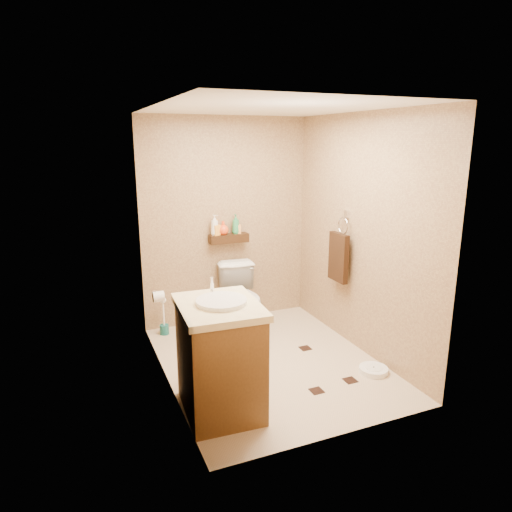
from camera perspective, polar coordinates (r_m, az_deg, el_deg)
name	(u,v)px	position (r m, az deg, el deg)	size (l,w,h in m)	color
ground	(270,362)	(4.63, 1.70, -13.10)	(2.50, 2.50, 0.00)	beige
wall_back	(226,222)	(5.35, -3.74, 4.27)	(2.00, 0.04, 2.40)	tan
wall_front	(347,281)	(3.16, 11.26, -3.12)	(2.00, 0.04, 2.40)	tan
wall_left	(162,254)	(3.92, -11.62, 0.26)	(0.04, 2.50, 2.40)	tan
wall_right	(361,235)	(4.71, 12.98, 2.54)	(0.04, 2.50, 2.40)	tan
ceiling	(272,108)	(4.12, 1.96, 18.05)	(2.00, 2.50, 0.02)	white
wall_shelf	(229,238)	(5.31, -3.43, 2.22)	(0.46, 0.14, 0.10)	#3A220F
floor_accents	(275,364)	(4.59, 2.45, -13.30)	(1.17, 1.24, 0.01)	black
toilet	(243,299)	(5.20, -1.69, -5.42)	(0.42, 0.74, 0.75)	white
vanity	(220,356)	(3.70, -4.54, -12.38)	(0.66, 0.78, 1.05)	brown
bathroom_scale	(373,370)	(4.57, 14.47, -13.62)	(0.34, 0.34, 0.05)	white
toilet_brush	(164,321)	(5.27, -11.43, -7.99)	(0.10, 0.10, 0.44)	#175F5D
towel_ring	(339,255)	(4.92, 10.31, 0.12)	(0.12, 0.30, 0.76)	silver
toilet_paper	(158,297)	(4.71, -12.11, -4.98)	(0.12, 0.11, 0.12)	white
bottle_a	(215,225)	(5.23, -5.19, 3.87)	(0.09, 0.09, 0.24)	white
bottle_b	(216,227)	(5.24, -5.06, 3.58)	(0.08, 0.08, 0.18)	#FFAB35
bottle_c	(223,228)	(5.27, -4.11, 3.54)	(0.12, 0.12, 0.16)	#F64F1C
bottle_d	(236,224)	(5.31, -2.55, 4.02)	(0.09, 0.09, 0.23)	#319458
bottle_e	(238,227)	(5.33, -2.28, 3.66)	(0.07, 0.07, 0.15)	#FFA954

